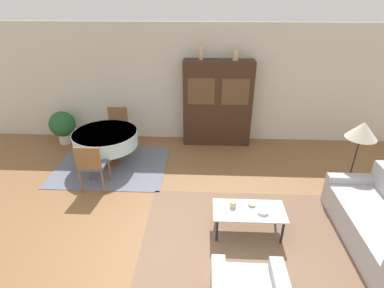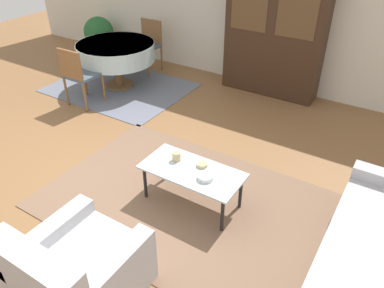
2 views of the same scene
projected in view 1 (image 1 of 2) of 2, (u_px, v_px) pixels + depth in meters
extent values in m
plane|color=brown|center=(174.00, 247.00, 4.31)|extent=(14.00, 14.00, 0.00)
cube|color=beige|center=(188.00, 84.00, 6.91)|extent=(10.00, 0.06, 2.70)
cube|color=brown|center=(246.00, 234.00, 4.53)|extent=(3.09, 2.04, 0.01)
cube|color=slate|center=(112.00, 166.00, 6.28)|extent=(2.26, 1.75, 0.01)
cube|color=#B2B2B7|center=(379.00, 231.00, 4.28)|extent=(0.92, 1.98, 0.45)
cube|color=#B2B2B7|center=(356.00, 179.00, 4.96)|extent=(0.92, 0.16, 0.12)
cylinder|color=black|center=(217.00, 230.00, 4.31)|extent=(0.04, 0.04, 0.40)
cylinder|color=black|center=(282.00, 232.00, 4.27)|extent=(0.04, 0.04, 0.40)
cylinder|color=black|center=(216.00, 212.00, 4.66)|extent=(0.04, 0.04, 0.40)
cylinder|color=black|center=(277.00, 214.00, 4.62)|extent=(0.04, 0.04, 0.40)
cube|color=silver|center=(249.00, 211.00, 4.37)|extent=(1.05, 0.51, 0.02)
cube|color=#382316|center=(217.00, 104.00, 6.83)|extent=(1.55, 0.40, 1.96)
cube|color=brown|center=(201.00, 92.00, 6.51)|extent=(0.59, 0.01, 0.59)
cube|color=brown|center=(235.00, 92.00, 6.48)|extent=(0.59, 0.01, 0.59)
cylinder|color=brown|center=(109.00, 164.00, 6.32)|extent=(0.48, 0.48, 0.03)
cylinder|color=brown|center=(108.00, 155.00, 6.23)|extent=(0.14, 0.14, 0.45)
cylinder|color=silver|center=(106.00, 139.00, 6.05)|extent=(1.28, 1.28, 0.30)
cylinder|color=silver|center=(105.00, 133.00, 5.99)|extent=(1.29, 1.29, 0.03)
cylinder|color=brown|center=(89.00, 169.00, 5.72)|extent=(0.04, 0.04, 0.45)
cylinder|color=brown|center=(110.00, 170.00, 5.71)|extent=(0.04, 0.04, 0.45)
cylinder|color=brown|center=(81.00, 181.00, 5.36)|extent=(0.04, 0.04, 0.45)
cylinder|color=brown|center=(103.00, 182.00, 5.35)|extent=(0.04, 0.04, 0.45)
cube|color=#475666|center=(94.00, 164.00, 5.42)|extent=(0.44, 0.44, 0.04)
cube|color=brown|center=(88.00, 159.00, 5.14)|extent=(0.44, 0.04, 0.43)
cylinder|color=brown|center=(124.00, 143.00, 6.73)|extent=(0.04, 0.04, 0.45)
cylinder|color=brown|center=(107.00, 142.00, 6.75)|extent=(0.04, 0.04, 0.45)
cylinder|color=brown|center=(129.00, 135.00, 7.09)|extent=(0.04, 0.04, 0.45)
cylinder|color=brown|center=(112.00, 135.00, 7.11)|extent=(0.04, 0.04, 0.45)
cube|color=#475666|center=(117.00, 129.00, 6.81)|extent=(0.44, 0.44, 0.04)
cube|color=brown|center=(118.00, 116.00, 6.88)|extent=(0.44, 0.04, 0.43)
cylinder|color=black|center=(346.00, 189.00, 5.54)|extent=(0.28, 0.28, 0.02)
cylinder|color=black|center=(353.00, 164.00, 5.29)|extent=(0.03, 0.03, 1.06)
cone|color=silver|center=(363.00, 130.00, 4.99)|extent=(0.51, 0.51, 0.29)
cylinder|color=tan|center=(233.00, 204.00, 4.41)|extent=(0.09, 0.09, 0.10)
cylinder|color=white|center=(263.00, 212.00, 4.30)|extent=(0.16, 0.16, 0.04)
cylinder|color=tan|center=(252.00, 204.00, 4.45)|extent=(0.11, 0.11, 0.04)
cylinder|color=tan|center=(201.00, 52.00, 6.32)|extent=(0.08, 0.08, 0.33)
cylinder|color=tan|center=(236.00, 55.00, 6.32)|extent=(0.13, 0.13, 0.22)
cylinder|color=beige|center=(65.00, 138.00, 7.19)|extent=(0.27, 0.27, 0.24)
sphere|color=#235B2D|center=(62.00, 124.00, 7.02)|extent=(0.59, 0.59, 0.59)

